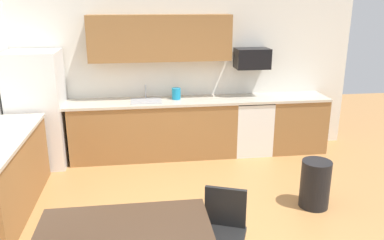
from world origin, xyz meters
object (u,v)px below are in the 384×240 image
(chair_near_table, at_px, (223,228))
(trash_bin, at_px, (315,184))
(refrigerator, at_px, (38,110))
(microwave, at_px, (252,58))
(dining_table, at_px, (124,238))
(oven_range, at_px, (251,126))
(kettle, at_px, (176,94))

(chair_near_table, height_order, trash_bin, chair_near_table)
(refrigerator, xyz_separation_m, microwave, (3.35, 0.18, 0.68))
(microwave, distance_m, trash_bin, 2.38)
(chair_near_table, bearing_deg, refrigerator, 127.14)
(dining_table, bearing_deg, trash_bin, 31.65)
(refrigerator, distance_m, chair_near_table, 3.71)
(oven_range, height_order, microwave, microwave)
(oven_range, bearing_deg, kettle, 177.69)
(trash_bin, bearing_deg, dining_table, -148.35)
(microwave, bearing_deg, kettle, -177.69)
(kettle, bearing_deg, oven_range, -2.31)
(refrigerator, relative_size, kettle, 8.79)
(oven_range, xyz_separation_m, dining_table, (-1.98, -3.30, 0.21))
(refrigerator, xyz_separation_m, trash_bin, (3.63, -1.82, -0.58))
(refrigerator, relative_size, chair_near_table, 2.07)
(microwave, relative_size, dining_table, 0.39)
(microwave, height_order, dining_table, microwave)
(oven_range, height_order, dining_table, oven_range)
(trash_bin, height_order, kettle, kettle)
(microwave, relative_size, trash_bin, 0.90)
(refrigerator, distance_m, trash_bin, 4.10)
(microwave, bearing_deg, refrigerator, -176.92)
(dining_table, relative_size, kettle, 7.00)
(refrigerator, distance_m, dining_table, 3.50)
(oven_range, bearing_deg, trash_bin, -81.64)
(oven_range, relative_size, microwave, 1.69)
(refrigerator, height_order, dining_table, refrigerator)
(oven_range, relative_size, chair_near_table, 1.07)
(microwave, xyz_separation_m, kettle, (-1.24, -0.05, -0.54))
(refrigerator, bearing_deg, microwave, 3.08)
(dining_table, bearing_deg, oven_range, 59.00)
(dining_table, distance_m, trash_bin, 2.68)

